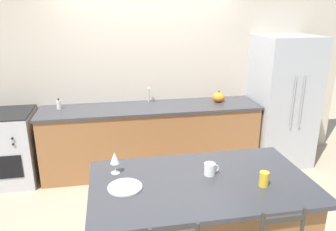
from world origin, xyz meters
name	(u,v)px	position (x,y,z in m)	size (l,w,h in m)	color
ground_plane	(156,181)	(0.00, 0.00, 0.00)	(18.00, 18.00, 0.00)	tan
wall_back	(147,71)	(0.00, 0.73, 1.35)	(6.00, 0.07, 2.70)	beige
back_counter	(151,138)	(0.00, 0.39, 0.47)	(2.98, 0.71, 0.93)	#936038
sink_faucet	(149,93)	(0.00, 0.60, 1.07)	(0.02, 0.13, 0.22)	#ADAFB5
kitchen_island	(200,230)	(0.12, -1.69, 0.47)	(1.72, 1.00, 0.93)	#936038
refrigerator	(282,101)	(1.90, 0.32, 0.93)	(0.80, 0.80, 1.85)	#ADAFB5
oven_range	(4,148)	(-1.93, 0.37, 0.48)	(0.79, 0.70, 0.95)	#B7B7BC
dinner_plate	(125,187)	(-0.47, -1.69, 0.94)	(0.26, 0.26, 0.02)	beige
wine_glass	(115,158)	(-0.53, -1.44, 1.06)	(0.08, 0.08, 0.18)	white
coffee_mug	(210,169)	(0.21, -1.61, 0.98)	(0.12, 0.09, 0.10)	white
tumbler_cup	(264,179)	(0.56, -1.85, 0.99)	(0.07, 0.07, 0.12)	gold
pumpkin_decoration	(219,97)	(0.98, 0.43, 1.00)	(0.18, 0.18, 0.16)	orange
soap_bottle	(59,105)	(-1.21, 0.48, 0.99)	(0.06, 0.06, 0.14)	silver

